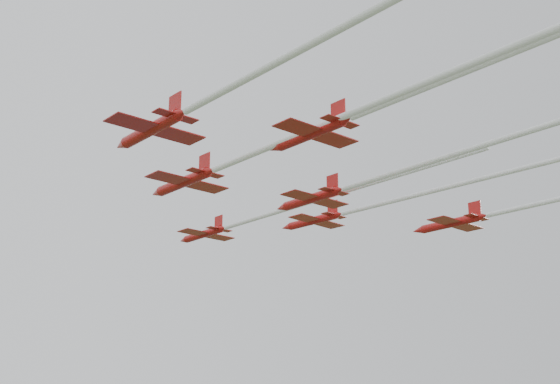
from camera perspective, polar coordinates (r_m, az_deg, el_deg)
name	(u,v)px	position (r m, az deg, el deg)	size (l,w,h in m)	color
jet_lead	(262,217)	(99.66, -1.36, -1.80)	(19.83, 49.30, 2.47)	red
jet_row2_left	(268,147)	(79.49, -0.85, 3.29)	(23.24, 60.16, 2.95)	red
jet_row2_right	(377,205)	(100.47, 7.08, -0.94)	(21.45, 46.22, 2.62)	red
jet_row3_left	(226,90)	(67.15, -4.00, 7.48)	(20.09, 52.13, 2.93)	red
jet_row3_mid	(387,175)	(81.85, 7.86, 1.24)	(19.26, 47.89, 2.56)	red
jet_row3_right	(558,199)	(100.32, 19.65, -0.50)	(24.78, 58.66, 2.80)	red
jet_row4_left	(455,76)	(65.20, 12.66, 8.31)	(23.80, 62.08, 2.72)	red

